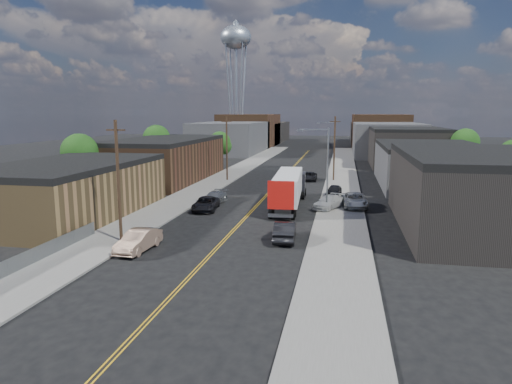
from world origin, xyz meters
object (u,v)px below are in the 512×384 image
at_px(car_left_a, 141,236).
at_px(car_left_b, 138,241).
at_px(water_tower, 236,42).
at_px(car_right_lot_c, 334,190).
at_px(car_left_d, 214,198).
at_px(car_left_c, 206,204).
at_px(car_ahead_truck, 310,176).
at_px(car_right_lot_b, 329,202).
at_px(car_right_lot_a, 355,200).
at_px(car_right_oncoming, 285,231).
at_px(semi_truck, 290,186).

relative_size(car_left_a, car_left_b, 0.76).
bearing_deg(water_tower, car_left_b, -80.94).
relative_size(car_left_a, car_right_lot_c, 0.93).
bearing_deg(car_left_d, car_left_a, -88.73).
xyz_separation_m(car_left_b, car_left_c, (0.73, 15.23, -0.08)).
bearing_deg(car_ahead_truck, car_right_lot_b, -80.32).
height_order(car_left_d, car_right_lot_a, car_right_lot_a).
xyz_separation_m(car_left_c, car_ahead_truck, (9.50, 24.45, -0.08)).
bearing_deg(car_right_oncoming, car_right_lot_c, -103.70).
relative_size(car_left_a, car_left_c, 0.72).
bearing_deg(car_ahead_truck, car_left_b, -104.56).
xyz_separation_m(car_left_a, car_right_lot_b, (14.60, 16.30, 0.21)).
xyz_separation_m(water_tower, semi_truck, (25.72, -82.65, -28.37)).
bearing_deg(car_left_a, car_left_c, 89.27).
height_order(car_left_d, car_right_lot_b, car_right_lot_b).
relative_size(water_tower, car_right_lot_a, 6.52).
distance_m(car_left_b, car_left_d, 18.96).
xyz_separation_m(car_left_c, car_right_lot_b, (13.20, 2.98, 0.12)).
distance_m(car_left_d, car_ahead_truck, 22.85).
xyz_separation_m(car_left_c, car_right_lot_c, (13.58, 10.77, 0.11)).
height_order(car_right_lot_c, car_ahead_truck, car_right_lot_c).
height_order(car_right_oncoming, car_right_lot_a, car_right_lot_a).
bearing_deg(car_ahead_truck, car_right_oncoming, -89.27).
relative_size(car_left_c, car_left_d, 1.07).
bearing_deg(car_right_lot_c, water_tower, 120.28).
distance_m(semi_truck, car_right_lot_c, 8.36).
height_order(car_left_a, car_left_c, car_left_c).
distance_m(car_left_a, car_right_oncoming, 11.83).
xyz_separation_m(semi_truck, car_left_d, (-8.84, -0.40, -1.57)).
height_order(water_tower, car_right_lot_b, water_tower).
bearing_deg(car_ahead_truck, water_tower, 112.93).
distance_m(water_tower, car_left_b, 107.51).
relative_size(car_right_lot_a, car_right_lot_c, 1.41).
xyz_separation_m(car_right_oncoming, car_ahead_truck, (-0.50, 34.61, -0.16)).
distance_m(car_left_b, car_right_lot_a, 25.64).
xyz_separation_m(semi_truck, car_ahead_truck, (0.78, 20.33, -1.63)).
bearing_deg(semi_truck, car_ahead_truck, 84.81).
relative_size(car_right_oncoming, car_ahead_truck, 1.06).
bearing_deg(car_left_a, car_left_d, 90.96).
xyz_separation_m(car_right_oncoming, car_right_lot_a, (6.00, 14.36, 0.12)).
xyz_separation_m(car_left_b, car_left_d, (0.62, 18.95, -0.10)).
xyz_separation_m(car_right_lot_b, car_right_lot_c, (0.38, 7.79, -0.01)).
distance_m(car_left_b, car_right_lot_c, 29.68).
bearing_deg(car_right_lot_c, car_right_lot_a, -61.43).
height_order(car_left_c, car_right_oncoming, car_right_oncoming).
bearing_deg(water_tower, semi_truck, -72.71).
relative_size(car_right_lot_c, car_ahead_truck, 0.86).
bearing_deg(car_left_d, car_right_lot_c, 32.83).
height_order(water_tower, car_right_lot_a, water_tower).
xyz_separation_m(water_tower, car_left_b, (16.27, -102.00, -29.84)).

